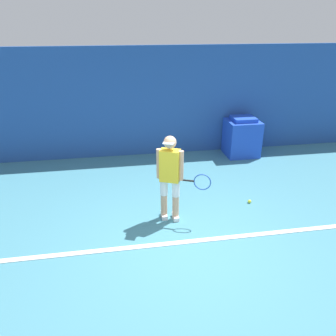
% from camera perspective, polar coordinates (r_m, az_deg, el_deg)
% --- Properties ---
extents(ground_plane, '(24.00, 24.00, 0.00)m').
position_cam_1_polar(ground_plane, '(5.55, 3.07, -13.16)').
color(ground_plane, teal).
extents(back_wall, '(24.00, 0.10, 2.82)m').
position_cam_1_polar(back_wall, '(8.72, -2.63, 11.32)').
color(back_wall, '#234C99').
rests_on(back_wall, ground_plane).
extents(court_baseline, '(21.60, 0.10, 0.01)m').
position_cam_1_polar(court_baseline, '(5.59, 2.94, -12.76)').
color(court_baseline, white).
rests_on(court_baseline, ground_plane).
extents(tennis_player, '(0.91, 0.45, 1.61)m').
position_cam_1_polar(tennis_player, '(5.75, 0.45, -1.21)').
color(tennis_player, tan).
rests_on(tennis_player, ground_plane).
extents(tennis_ball, '(0.07, 0.07, 0.07)m').
position_cam_1_polar(tennis_ball, '(6.85, 14.01, -5.66)').
color(tennis_ball, '#D1E533').
rests_on(tennis_ball, ground_plane).
extents(covered_chair, '(0.85, 0.79, 1.06)m').
position_cam_1_polar(covered_chair, '(9.08, 12.71, 5.30)').
color(covered_chair, blue).
rests_on(covered_chair, ground_plane).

